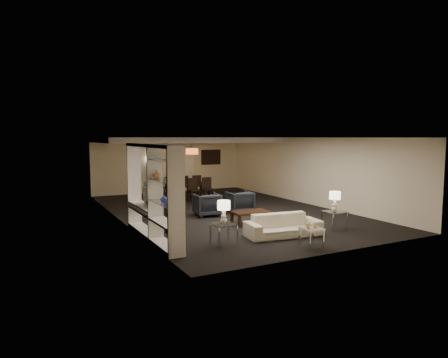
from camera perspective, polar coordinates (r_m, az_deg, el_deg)
floor at (r=13.66m, az=0.00°, el=-4.59°), size 11.00×11.00×0.00m
ceiling at (r=13.42m, az=0.00°, el=5.95°), size 7.00×11.00×0.02m
wall_back at (r=18.53m, az=-7.83°, el=2.04°), size 7.00×0.02×2.50m
wall_front at (r=8.99m, az=16.30°, el=-2.31°), size 7.00×0.02×2.50m
wall_left at (r=12.29m, az=-14.67°, el=-0.09°), size 0.02×11.00×2.50m
wall_right at (r=15.40m, az=11.66°, el=1.18°), size 0.02×11.00×2.50m
ceiling_soffit at (r=16.61m, az=-5.57°, el=5.59°), size 7.00×4.00×0.20m
curtains at (r=18.17m, az=-10.42°, el=1.77°), size 1.50×0.12×2.40m
door at (r=18.76m, az=-5.77°, el=1.50°), size 0.90×0.05×2.10m
painting at (r=19.27m, az=-1.90°, el=3.14°), size 0.95×0.04×0.65m
media_unit at (r=9.84m, az=-10.25°, el=-1.90°), size 0.38×3.40×2.35m
pendant_light at (r=16.74m, az=-4.60°, el=3.96°), size 0.52×0.52×0.24m
sofa at (r=10.30m, az=8.46°, el=-6.57°), size 2.01×1.00×0.56m
coffee_table at (r=11.63m, az=3.82°, el=-5.53°), size 1.10×0.69×0.38m
armchair_left at (r=12.79m, az=-2.43°, el=-3.69°), size 0.86×0.88×0.72m
armchair_right at (r=13.34m, az=2.26°, el=-3.29°), size 0.82×0.84×0.72m
side_table_left at (r=9.44m, az=-0.03°, el=-7.88°), size 0.53×0.53×0.49m
side_table_right at (r=11.37m, az=15.47°, el=-5.71°), size 0.56×0.56×0.49m
table_lamp_left at (r=9.33m, az=-0.03°, el=-4.77°), size 0.34×0.34×0.55m
table_lamp_right at (r=11.27m, az=15.54°, el=-3.12°), size 0.33×0.33×0.55m
marble_table at (r=9.47m, az=12.38°, el=-8.14°), size 0.45×0.45×0.44m
gold_gourd_a at (r=9.34m, az=11.94°, el=-6.49°), size 0.14×0.14×0.14m
gold_gourd_b at (r=9.47m, az=12.89°, el=-6.40°), size 0.12×0.12×0.12m
television at (r=10.44m, az=-11.05°, el=-2.23°), size 0.99×0.13×0.57m
vase_blue at (r=9.01m, az=-8.57°, el=-2.79°), size 0.16×0.16×0.17m
vase_amber at (r=9.43m, az=-9.63°, el=0.71°), size 0.18×0.18×0.19m
floor_speaker at (r=10.62m, az=-8.07°, el=-5.01°), size 0.14×0.14×0.99m
dining_table at (r=16.43m, az=-5.16°, el=-1.75°), size 1.72×0.96×0.60m
chair_nl at (r=15.60m, az=-6.31°, el=-1.64°), size 0.45×0.45×0.89m
chair_nm at (r=15.82m, az=-4.28°, el=-1.52°), size 0.43×0.43×0.89m
chair_nr at (r=16.06m, az=-2.31°, el=-1.39°), size 0.46×0.46×0.89m
chair_fl at (r=16.81m, az=-7.90°, el=-1.11°), size 0.44×0.44×0.89m
chair_fm at (r=17.01m, az=-5.99°, el=-1.00°), size 0.43×0.43×0.89m
chair_fr at (r=17.24m, az=-4.13°, el=-0.89°), size 0.42×0.42×0.89m
floor_lamp at (r=17.95m, az=-10.67°, el=0.53°), size 0.32×0.32×1.67m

